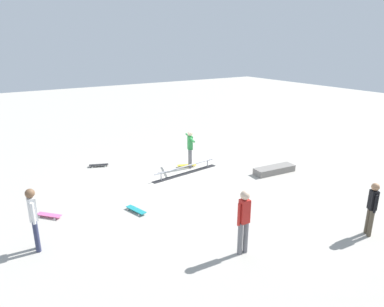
{
  "coord_description": "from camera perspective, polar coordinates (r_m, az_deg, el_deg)",
  "views": [
    {
      "loc": [
        6.37,
        11.26,
        5.14
      ],
      "look_at": [
        -0.45,
        0.52,
        1.0
      ],
      "focal_mm": 32.24,
      "sensor_mm": 36.0,
      "label": 1
    }
  ],
  "objects": [
    {
      "name": "skater_main",
      "position": [
        14.49,
        -0.32,
        1.16
      ],
      "size": [
        0.46,
        1.26,
        1.61
      ],
      "rotation": [
        0.0,
        0.0,
        4.41
      ],
      "color": "slate",
      "rests_on": "ground_plane"
    },
    {
      "name": "grind_rail",
      "position": [
        14.07,
        -1.09,
        -2.78
      ],
      "size": [
        3.16,
        0.6,
        0.34
      ],
      "rotation": [
        0.0,
        0.0,
        0.12
      ],
      "color": "black",
      "rests_on": "ground_plane"
    },
    {
      "name": "bystander_red_shirt",
      "position": [
        8.75,
        8.58,
        -10.61
      ],
      "size": [
        0.39,
        0.24,
        1.73
      ],
      "rotation": [
        0.0,
        0.0,
        3.07
      ],
      "color": "slate",
      "rests_on": "ground_plane"
    },
    {
      "name": "skate_ledge",
      "position": [
        14.55,
        13.46,
        -2.63
      ],
      "size": [
        1.83,
        0.69,
        0.26
      ],
      "primitive_type": "cube",
      "rotation": [
        0.0,
        0.0,
        -0.09
      ],
      "color": "gray",
      "rests_on": "ground_plane"
    },
    {
      "name": "bystander_white_shirt",
      "position": [
        9.64,
        -24.76,
        -9.41
      ],
      "size": [
        0.23,
        0.39,
        1.72
      ],
      "rotation": [
        0.0,
        0.0,
        4.62
      ],
      "color": "#2D3351",
      "rests_on": "ground_plane"
    },
    {
      "name": "bystander_black_shirt",
      "position": [
        10.68,
        27.63,
        -7.72
      ],
      "size": [
        0.26,
        0.34,
        1.55
      ],
      "rotation": [
        0.0,
        0.0,
        1.04
      ],
      "color": "brown",
      "rests_on": "ground_plane"
    },
    {
      "name": "loose_skateboard_black",
      "position": [
        15.4,
        -15.18,
        -1.84
      ],
      "size": [
        0.82,
        0.47,
        0.09
      ],
      "rotation": [
        0.0,
        0.0,
        2.77
      ],
      "color": "black",
      "rests_on": "ground_plane"
    },
    {
      "name": "loose_skateboard_pink",
      "position": [
        11.6,
        -22.57,
        -9.37
      ],
      "size": [
        0.69,
        0.73,
        0.09
      ],
      "rotation": [
        0.0,
        0.0,
        2.31
      ],
      "color": "#E05993",
      "rests_on": "ground_plane"
    },
    {
      "name": "skateboard_main",
      "position": [
        14.84,
        -0.88,
        -1.94
      ],
      "size": [
        0.82,
        0.49,
        0.09
      ],
      "rotation": [
        0.0,
        0.0,
        5.89
      ],
      "color": "yellow",
      "rests_on": "ground_plane"
    },
    {
      "name": "ground_plane",
      "position": [
        13.93,
        -2.71,
        -3.66
      ],
      "size": [
        60.0,
        60.0,
        0.0
      ],
      "primitive_type": "plane",
      "color": "#ADA89E"
    },
    {
      "name": "loose_skateboard_teal",
      "position": [
        11.19,
        -9.24,
        -9.16
      ],
      "size": [
        0.41,
        0.82,
        0.09
      ],
      "rotation": [
        0.0,
        0.0,
        4.99
      ],
      "color": "teal",
      "rests_on": "ground_plane"
    }
  ]
}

